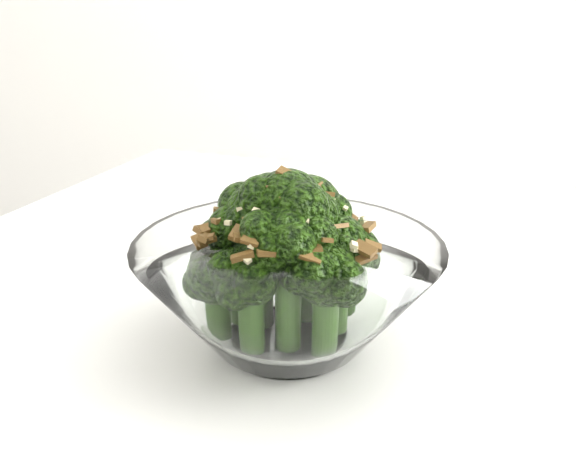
{
  "coord_description": "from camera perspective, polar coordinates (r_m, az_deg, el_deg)",
  "views": [
    {
      "loc": [
        -0.3,
        -0.4,
        1.02
      ],
      "look_at": [
        -0.3,
        0.04,
        0.85
      ],
      "focal_mm": 40.0,
      "sensor_mm": 36.0,
      "label": 1
    }
  ],
  "objects": [
    {
      "name": "table",
      "position": [
        0.63,
        18.85,
        -12.13
      ],
      "size": [
        1.41,
        1.17,
        0.75
      ],
      "color": "white",
      "rests_on": "ground"
    },
    {
      "name": "broccoli_dish",
      "position": [
        0.49,
        -0.04,
        -4.52
      ],
      "size": [
        0.23,
        0.23,
        0.15
      ],
      "color": "white",
      "rests_on": "table"
    }
  ]
}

